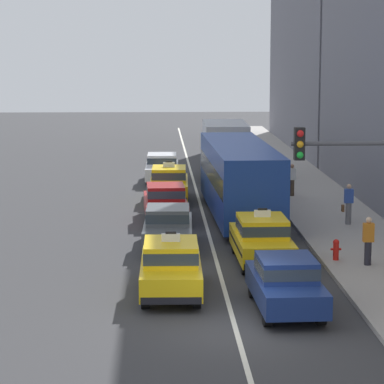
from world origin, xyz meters
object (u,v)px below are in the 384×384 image
object	(u,v)px
box_truck_right_fourth	(224,148)
pedestrian_trailing	(368,241)
fire_hydrant	(336,249)
taxi_left_nearest	(171,266)
pedestrian_far_corner	(348,204)
taxi_left_fourth	(169,183)
bus_right_third	(239,177)
sedan_left_second	(168,226)
sedan_right_nearest	(286,282)
traffic_light_pole	(367,201)
taxi_right_second	(262,239)
sedan_left_fifth	(162,167)
sedan_left_third	(165,201)
pedestrian_near_crosswalk	(292,180)

from	to	relation	value
box_truck_right_fourth	pedestrian_trailing	xyz separation A→B (m)	(3.29, -20.86, -0.80)
fire_hydrant	pedestrian_trailing	bearing A→B (deg)	-38.88
taxi_left_nearest	pedestrian_far_corner	size ratio (longest dim) A/B	2.73
pedestrian_trailing	taxi_left_fourth	bearing A→B (deg)	114.74
bus_right_third	box_truck_right_fourth	xyz separation A→B (m)	(0.19, 11.35, -0.04)
sedan_left_second	sedan_right_nearest	bearing A→B (deg)	-68.75
traffic_light_pole	bus_right_third	bearing A→B (deg)	94.24
taxi_right_second	sedan_left_fifth	bearing A→B (deg)	99.70
bus_right_third	traffic_light_pole	size ratio (longest dim) A/B	2.02
sedan_left_fifth	taxi_left_nearest	bearing A→B (deg)	-89.79
sedan_left_second	sedan_left_third	distance (m)	5.42
pedestrian_near_crosswalk	pedestrian_far_corner	distance (m)	7.45
taxi_right_second	traffic_light_pole	bearing A→B (deg)	-82.08
sedan_left_second	box_truck_right_fourth	size ratio (longest dim) A/B	0.62
bus_right_third	pedestrian_trailing	world-z (taller)	bus_right_third
sedan_left_third	taxi_right_second	xyz separation A→B (m)	(3.22, -7.94, 0.03)
sedan_left_fifth	taxi_right_second	world-z (taller)	taxi_right_second
taxi_left_nearest	box_truck_right_fourth	distance (m)	24.03
box_truck_right_fourth	traffic_light_pole	world-z (taller)	traffic_light_pole
pedestrian_near_crosswalk	pedestrian_trailing	size ratio (longest dim) A/B	0.95
taxi_left_nearest	sedan_left_second	bearing A→B (deg)	89.98
sedan_left_third	sedan_right_nearest	distance (m)	14.08
taxi_right_second	pedestrian_near_crosswalk	distance (m)	13.83
sedan_left_fifth	sedan_right_nearest	bearing A→B (deg)	-82.45
pedestrian_near_crosswalk	traffic_light_pole	distance (m)	23.45
sedan_left_second	bus_right_third	size ratio (longest dim) A/B	0.39
pedestrian_far_corner	sedan_left_fifth	bearing A→B (deg)	120.13
taxi_left_nearest	sedan_left_second	world-z (taller)	taxi_left_nearest
sedan_right_nearest	pedestrian_far_corner	size ratio (longest dim) A/B	2.59
taxi_left_nearest	traffic_light_pole	distance (m)	7.97
sedan_left_fifth	box_truck_right_fourth	world-z (taller)	box_truck_right_fourth
taxi_right_second	traffic_light_pole	size ratio (longest dim) A/B	0.82
sedan_left_second	sedan_left_third	bearing A→B (deg)	90.31
pedestrian_near_crosswalk	taxi_left_fourth	bearing A→B (deg)	-176.16
bus_right_third	box_truck_right_fourth	size ratio (longest dim) A/B	1.61
taxi_left_nearest	pedestrian_near_crosswalk	world-z (taller)	taxi_left_nearest
bus_right_third	sedan_left_third	bearing A→B (deg)	-169.13
taxi_right_second	pedestrian_trailing	bearing A→B (deg)	-15.27
pedestrian_near_crosswalk	traffic_light_pole	size ratio (longest dim) A/B	0.28
sedan_left_fifth	pedestrian_far_corner	world-z (taller)	pedestrian_far_corner
taxi_left_nearest	pedestrian_far_corner	bearing A→B (deg)	53.25
sedan_left_second	pedestrian_near_crosswalk	xyz separation A→B (m)	(6.23, 10.97, 0.09)
sedan_right_nearest	sedan_left_fifth	bearing A→B (deg)	97.55
taxi_right_second	box_truck_right_fourth	bearing A→B (deg)	89.45
box_truck_right_fourth	pedestrian_far_corner	distance (m)	14.37
sedan_left_fifth	sedan_right_nearest	distance (m)	25.16
pedestrian_far_corner	traffic_light_pole	bearing A→B (deg)	-100.48
sedan_left_second	sedan_left_third	xyz separation A→B (m)	(-0.03, 5.42, 0.00)
sedan_left_third	sedan_right_nearest	bearing A→B (deg)	-76.66
taxi_left_nearest	sedan_left_third	distance (m)	11.81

